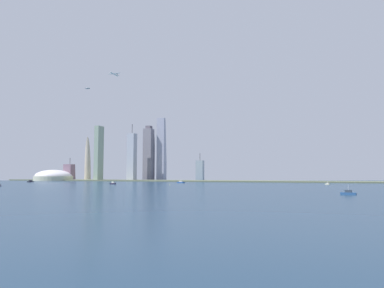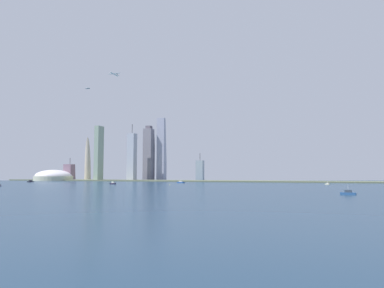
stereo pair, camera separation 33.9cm
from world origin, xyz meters
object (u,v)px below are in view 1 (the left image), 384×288
Objects in this scene: skyscraper_3 at (70,172)px; skyscraper_6 at (99,153)px; skyscraper_1 at (110,170)px; boat_1 at (328,184)px; skyscraper_2 at (132,157)px; observation_tower at (89,120)px; skyscraper_0 at (200,171)px; channel_buoy_0 at (170,185)px; stadium_dome at (54,177)px; skyscraper_5 at (162,149)px; skyscraper_4 at (149,154)px; boat_6 at (113,183)px; airplane at (114,74)px; boat_4 at (30,181)px; boat_5 at (181,182)px; boat_3 at (348,193)px.

skyscraper_3 is 118.05m from skyscraper_6.
boat_1 is (583.97, -232.92, -27.33)m from skyscraper_1.
observation_tower is at bearing 174.16° from skyscraper_2.
channel_buoy_0 is at bearing -82.06° from skyscraper_0.
skyscraper_5 reaches higher than stadium_dome.
skyscraper_4 is (25.11, 52.61, 10.38)m from skyscraper_2.
skyscraper_3 is 0.43× the size of skyscraper_6.
boat_6 is at bearing -101.56° from skyscraper_0.
airplane is (-70.24, -145.17, 181.92)m from skyscraper_5.
skyscraper_6 is (135.94, 7.70, 62.64)m from stadium_dome.
skyscraper_1 is at bearing 172.86° from skyscraper_4.
skyscraper_2 reaches higher than boat_6.
channel_buoy_0 is at bearing 124.06° from boat_4.
skyscraper_6 reaches higher than boat_5.
airplane is (-205.25, 74.03, 267.55)m from boat_5.
channel_buoy_0 is (324.94, -350.06, -27.67)m from skyscraper_1.
boat_6 is at bearing -82.43° from skyscraper_5.
observation_tower is 33.80× the size of boat_6.
boat_1 is at bearing 81.89° from airplane.
skyscraper_1 reaches higher than stadium_dome.
stadium_dome is 0.55× the size of skyscraper_5.
skyscraper_3 is 187.92m from boat_4.
boat_6 is 116.95m from channel_buoy_0.
airplane is (131.49, -91.12, 96.74)m from observation_tower.
skyscraper_5 is 243.11m from airplane.
boat_5 is (-285.42, 13.46, 0.47)m from boat_1.
airplane is at bearing -34.72° from observation_tower.
skyscraper_4 reaches higher than channel_buoy_0.
observation_tower reaches higher than boat_6.
observation_tower is at bearing 135.95° from boat_6.
boat_4 is at bearing -129.83° from skyscraper_2.
skyscraper_4 is (169.96, 37.80, -99.02)m from observation_tower.
observation_tower is at bearing 32.03° from stadium_dome.
boat_1 reaches higher than channel_buoy_0.
stadium_dome is 2.98× the size of airplane.
boat_4 is (-214.57, -257.89, -85.55)m from skyscraper_5.
stadium_dome is 43.46m from skyscraper_3.
boat_5 reaches higher than boat_1.
boat_1 is (452.21, -216.41, -72.26)m from skyscraper_4.
channel_buoy_0 is (161.41, -349.81, -86.44)m from skyscraper_5.
skyscraper_4 is 38.28m from skyscraper_5.
skyscraper_5 reaches higher than boat_5.
observation_tower is 158.52m from skyscraper_1.
observation_tower is 5.92× the size of skyscraper_3.
boat_3 is (1.41, -317.08, 0.55)m from boat_1.
skyscraper_0 is at bearing -1.05° from skyscraper_1.
skyscraper_6 is at bearing -123.51° from airplane.
boat_3 is at bearing -52.50° from skyscraper_5.
stadium_dome is 65.16× the size of channel_buoy_0.
skyscraper_2 is at bearing 8.45° from stadium_dome.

